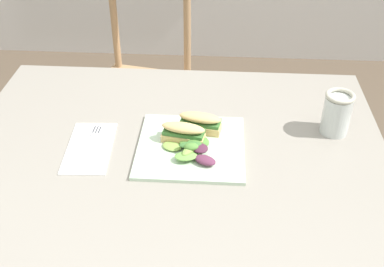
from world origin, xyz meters
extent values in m
cube|color=gray|center=(-0.04, 0.08, 0.72)|extent=(1.15, 0.86, 0.03)
cube|color=#2D2D33|center=(-0.55, 0.44, 0.35)|extent=(0.07, 0.07, 0.71)
cube|color=#2D2D33|center=(0.46, 0.44, 0.35)|extent=(0.07, 0.07, 0.71)
cylinder|color=tan|center=(-0.47, 0.73, 0.21)|extent=(0.03, 0.03, 0.43)
cylinder|color=tan|center=(-0.14, 0.66, 0.21)|extent=(0.03, 0.03, 0.43)
cylinder|color=tan|center=(-0.41, 1.06, 0.21)|extent=(0.03, 0.03, 0.43)
cylinder|color=tan|center=(-0.07, 1.00, 0.21)|extent=(0.03, 0.03, 0.43)
cube|color=tan|center=(-0.27, 0.86, 0.44)|extent=(0.47, 0.47, 0.02)
cylinder|color=tan|center=(-0.40, 1.07, 0.66)|extent=(0.03, 0.03, 0.42)
cylinder|color=tan|center=(-0.07, 1.01, 0.66)|extent=(0.03, 0.03, 0.42)
cube|color=beige|center=(0.01, 0.07, 0.74)|extent=(0.28, 0.28, 0.01)
cube|color=#DBB270|center=(-0.01, 0.09, 0.76)|extent=(0.12, 0.06, 0.02)
cube|color=#3D7033|center=(-0.01, 0.10, 0.78)|extent=(0.12, 0.07, 0.01)
ellipsoid|color=#DBB270|center=(-0.01, 0.09, 0.79)|extent=(0.12, 0.06, 0.02)
cube|color=#DBB270|center=(0.03, 0.14, 0.76)|extent=(0.12, 0.06, 0.02)
cube|color=#3D7033|center=(0.03, 0.15, 0.78)|extent=(0.12, 0.07, 0.01)
ellipsoid|color=#DBB270|center=(0.03, 0.14, 0.79)|extent=(0.12, 0.06, 0.02)
ellipsoid|color=#84A84C|center=(0.01, 0.03, 0.75)|extent=(0.04, 0.05, 0.01)
ellipsoid|color=#4C2338|center=(0.03, 0.04, 0.77)|extent=(0.06, 0.06, 0.01)
ellipsoid|color=#84A84C|center=(-0.04, 0.06, 0.76)|extent=(0.07, 0.06, 0.01)
ellipsoid|color=#3D7033|center=(0.02, 0.05, 0.77)|extent=(0.05, 0.05, 0.02)
ellipsoid|color=#518438|center=(0.02, 0.06, 0.77)|extent=(0.06, 0.06, 0.01)
ellipsoid|color=#602D47|center=(0.05, 0.00, 0.76)|extent=(0.07, 0.06, 0.02)
ellipsoid|color=#3D7033|center=(0.01, 0.05, 0.77)|extent=(0.06, 0.03, 0.01)
ellipsoid|color=#6B9E47|center=(0.00, 0.01, 0.76)|extent=(0.06, 0.05, 0.01)
ellipsoid|color=#518438|center=(0.04, 0.08, 0.76)|extent=(0.06, 0.06, 0.02)
ellipsoid|color=#518438|center=(0.01, 0.04, 0.78)|extent=(0.04, 0.03, 0.02)
ellipsoid|color=#6B9E47|center=(0.01, 0.08, 0.76)|extent=(0.04, 0.04, 0.01)
ellipsoid|color=#518438|center=(0.00, 0.07, 0.76)|extent=(0.05, 0.05, 0.01)
ellipsoid|color=#84A84C|center=(0.01, 0.03, 0.77)|extent=(0.05, 0.07, 0.01)
cube|color=white|center=(-0.26, 0.06, 0.74)|extent=(0.13, 0.23, 0.00)
cube|color=silver|center=(-0.26, 0.03, 0.75)|extent=(0.02, 0.14, 0.00)
cube|color=silver|center=(-0.26, 0.13, 0.75)|extent=(0.03, 0.05, 0.00)
cube|color=#38383D|center=(-0.25, 0.13, 0.75)|extent=(0.00, 0.03, 0.00)
cube|color=#38383D|center=(-0.26, 0.13, 0.75)|extent=(0.00, 0.03, 0.00)
cube|color=#38383D|center=(-0.27, 0.13, 0.75)|extent=(0.00, 0.03, 0.00)
cylinder|color=gold|center=(0.40, 0.18, 0.78)|extent=(0.07, 0.07, 0.09)
cylinder|color=silver|center=(0.40, 0.18, 0.80)|extent=(0.08, 0.08, 0.11)
torus|color=#B7B29E|center=(0.40, 0.18, 0.86)|extent=(0.08, 0.08, 0.01)
camera|label=1|loc=(0.08, -0.94, 1.52)|focal=44.70mm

